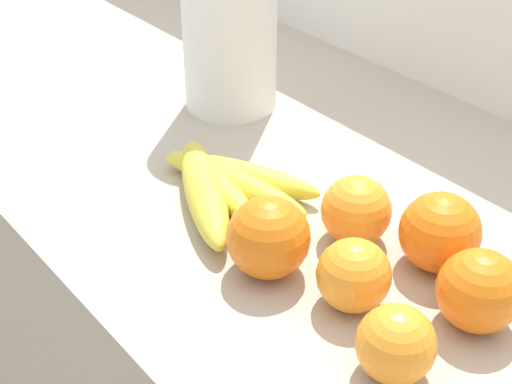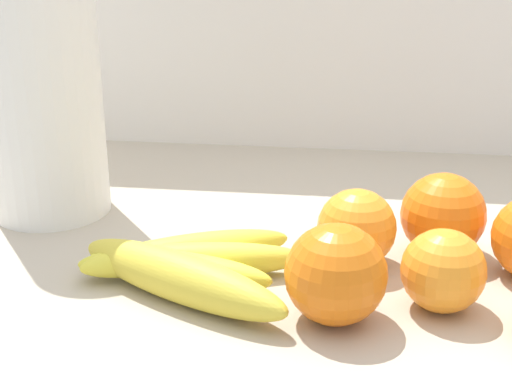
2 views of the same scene
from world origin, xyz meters
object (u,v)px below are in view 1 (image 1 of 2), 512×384
(orange_far_right, at_px, (354,275))
(paper_towel_roll, at_px, (229,1))
(orange_back_left, at_px, (440,232))
(orange_center, at_px, (268,237))
(orange_back_right, at_px, (396,344))
(orange_right, at_px, (479,291))
(orange_front, at_px, (356,211))
(banana_bunch, at_px, (221,185))

(orange_far_right, bearing_deg, paper_towel_roll, 157.56)
(orange_back_left, relative_size, paper_towel_roll, 0.25)
(orange_center, xyz_separation_m, orange_back_left, (0.10, 0.13, -0.00))
(orange_far_right, height_order, orange_back_right, orange_far_right)
(orange_right, bearing_deg, orange_back_right, -92.60)
(orange_back_left, height_order, orange_front, orange_back_left)
(orange_front, bearing_deg, orange_center, -99.44)
(banana_bunch, relative_size, orange_back_left, 2.61)
(banana_bunch, height_order, orange_right, orange_right)
(orange_right, bearing_deg, paper_towel_roll, 168.68)
(orange_right, bearing_deg, orange_back_left, 152.88)
(orange_center, relative_size, paper_towel_roll, 0.25)
(orange_back_right, distance_m, orange_front, 0.19)
(banana_bunch, bearing_deg, paper_towel_roll, 139.93)
(orange_right, relative_size, orange_center, 0.93)
(orange_front, bearing_deg, orange_right, -2.30)
(orange_back_right, relative_size, orange_center, 0.82)
(paper_towel_roll, bearing_deg, orange_front, -15.44)
(banana_bunch, distance_m, orange_back_right, 0.30)
(orange_right, xyz_separation_m, orange_front, (-0.16, 0.01, -0.00))
(banana_bunch, distance_m, orange_back_left, 0.25)
(orange_back_right, relative_size, orange_back_left, 0.84)
(orange_back_left, distance_m, paper_towel_roll, 0.43)
(orange_back_left, xyz_separation_m, orange_front, (-0.08, -0.03, -0.00))
(banana_bunch, xyz_separation_m, orange_center, (0.13, -0.04, 0.02))
(orange_back_right, bearing_deg, orange_back_left, 116.73)
(orange_front, bearing_deg, banana_bunch, -157.63)
(orange_right, height_order, orange_back_left, orange_back_left)
(orange_back_right, height_order, orange_back_left, orange_back_left)
(orange_back_left, bearing_deg, banana_bunch, -157.81)
(orange_right, distance_m, orange_center, 0.20)
(orange_back_right, bearing_deg, orange_right, 87.40)
(banana_bunch, height_order, orange_center, orange_center)
(banana_bunch, bearing_deg, orange_center, -17.50)
(orange_right, xyz_separation_m, orange_back_right, (-0.00, -0.10, -0.00))
(orange_far_right, relative_size, orange_back_right, 1.03)
(banana_bunch, distance_m, orange_right, 0.31)
(banana_bunch, xyz_separation_m, orange_back_right, (0.30, -0.05, 0.01))
(orange_far_right, distance_m, orange_back_left, 0.11)
(orange_far_right, bearing_deg, orange_right, 37.80)
(orange_back_right, xyz_separation_m, orange_front, (-0.15, 0.11, 0.00))
(orange_far_right, height_order, orange_right, orange_right)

